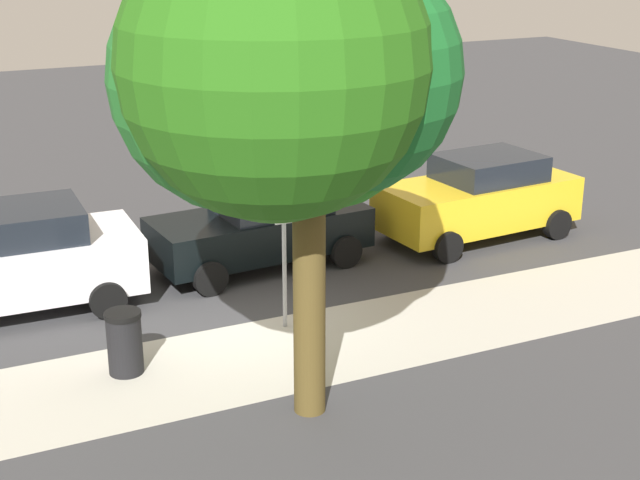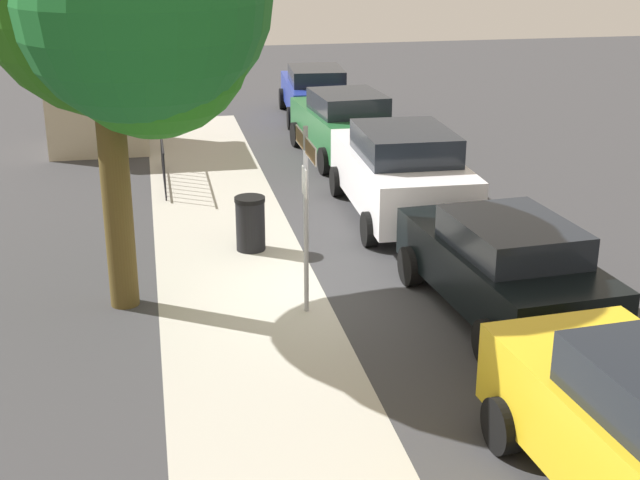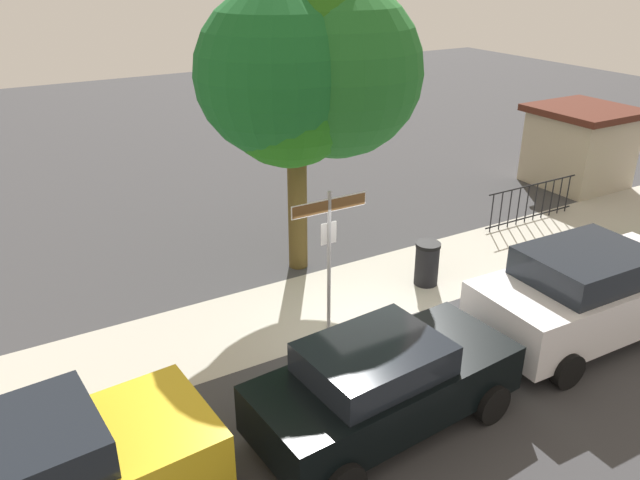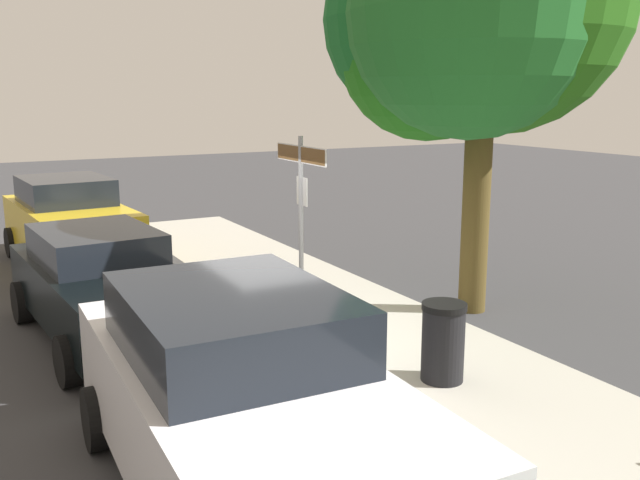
{
  "view_description": "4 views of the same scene",
  "coord_description": "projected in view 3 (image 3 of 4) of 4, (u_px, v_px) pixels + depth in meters",
  "views": [
    {
      "loc": [
        4.95,
        13.37,
        6.44
      ],
      "look_at": [
        -0.78,
        1.23,
        1.75
      ],
      "focal_mm": 51.8,
      "sensor_mm": 36.0,
      "label": 1
    },
    {
      "loc": [
        -12.45,
        2.56,
        5.52
      ],
      "look_at": [
        -0.43,
        0.17,
        1.09
      ],
      "focal_mm": 49.27,
      "sensor_mm": 36.0,
      "label": 2
    },
    {
      "loc": [
        -5.93,
        -8.55,
        6.65
      ],
      "look_at": [
        -0.59,
        0.63,
        1.82
      ],
      "focal_mm": 35.29,
      "sensor_mm": 36.0,
      "label": 3
    },
    {
      "loc": [
        8.63,
        -4.26,
        3.45
      ],
      "look_at": [
        -0.99,
        0.97,
        1.14
      ],
      "focal_mm": 39.28,
      "sensor_mm": 36.0,
      "label": 4
    }
  ],
  "objects": [
    {
      "name": "iron_fence",
      "position": [
        531.0,
        202.0,
        16.98
      ],
      "size": [
        3.2,
        0.04,
        1.07
      ],
      "color": "black",
      "rests_on": "ground_plane"
    },
    {
      "name": "car_white",
      "position": [
        589.0,
        292.0,
        11.68
      ],
      "size": [
        4.69,
        2.24,
        1.83
      ],
      "rotation": [
        0.0,
        0.0,
        -0.03
      ],
      "color": "white",
      "rests_on": "ground_plane"
    },
    {
      "name": "car_black",
      "position": [
        384.0,
        383.0,
        9.4
      ],
      "size": [
        4.31,
        2.2,
        1.56
      ],
      "rotation": [
        0.0,
        0.0,
        0.08
      ],
      "color": "black",
      "rests_on": "ground_plane"
    },
    {
      "name": "utility_shed",
      "position": [
        580.0,
        145.0,
        19.52
      ],
      "size": [
        2.81,
        2.81,
        2.44
      ],
      "color": "tan",
      "rests_on": "ground_plane"
    },
    {
      "name": "trash_bin",
      "position": [
        427.0,
        263.0,
        13.74
      ],
      "size": [
        0.55,
        0.55,
        0.98
      ],
      "color": "black",
      "rests_on": "ground_plane"
    },
    {
      "name": "street_sign",
      "position": [
        329.0,
        233.0,
        11.43
      ],
      "size": [
        1.54,
        0.07,
        2.84
      ],
      "color": "#9EA0A5",
      "rests_on": "ground_plane"
    },
    {
      "name": "ground_plane",
      "position": [
        362.0,
        330.0,
        12.2
      ],
      "size": [
        60.0,
        60.0,
        0.0
      ],
      "primitive_type": "plane",
      "color": "#38383A"
    },
    {
      "name": "shade_tree",
      "position": [
        309.0,
        70.0,
        12.55
      ],
      "size": [
        4.63,
        4.26,
        6.71
      ],
      "color": "brown",
      "rests_on": "ground_plane"
    },
    {
      "name": "sidewalk_strip",
      "position": [
        404.0,
        279.0,
        14.13
      ],
      "size": [
        24.0,
        2.6,
        0.0
      ],
      "primitive_type": "cube",
      "color": "#ADA99C",
      "rests_on": "ground_plane"
    }
  ]
}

